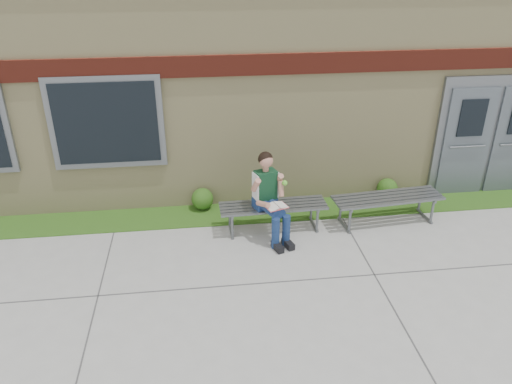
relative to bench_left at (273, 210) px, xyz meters
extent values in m
plane|color=#9E9E99|center=(0.29, -2.00, -0.36)|extent=(80.00, 80.00, 0.00)
cube|color=#245416|center=(0.29, 0.60, -0.35)|extent=(16.00, 0.80, 0.02)
cube|color=beige|center=(0.29, 4.00, 1.64)|extent=(16.00, 6.00, 4.00)
cube|color=maroon|center=(0.29, 0.97, 2.24)|extent=(16.00, 0.06, 0.35)
cube|color=slate|center=(-2.71, 0.96, 1.34)|extent=(1.90, 0.08, 1.60)
cube|color=black|center=(-2.71, 0.92, 1.34)|extent=(1.70, 0.04, 1.40)
cube|color=slate|center=(4.29, 0.96, 0.79)|extent=(2.20, 0.08, 2.30)
cube|color=#545D65|center=(3.79, 0.91, 0.69)|extent=(0.92, 0.06, 2.10)
cube|color=slate|center=(0.00, 0.00, 0.09)|extent=(1.82, 0.55, 0.04)
cube|color=slate|center=(-0.72, 0.00, -0.16)|extent=(0.06, 0.50, 0.41)
cube|color=slate|center=(0.72, 0.00, -0.16)|extent=(0.06, 0.50, 0.41)
cube|color=slate|center=(2.00, 0.00, 0.12)|extent=(1.95, 0.70, 0.04)
cube|color=slate|center=(1.24, 0.00, -0.14)|extent=(0.09, 0.53, 0.43)
cube|color=slate|center=(2.76, 0.00, -0.14)|extent=(0.09, 0.53, 0.43)
cube|color=navy|center=(-0.15, -0.05, 0.19)|extent=(0.43, 0.36, 0.17)
cube|color=#0E341C|center=(-0.15, -0.07, 0.53)|extent=(0.39, 0.31, 0.49)
sphere|color=tan|center=(-0.14, -0.08, 0.96)|extent=(0.29, 0.29, 0.23)
sphere|color=black|center=(-0.15, -0.06, 0.98)|extent=(0.30, 0.30, 0.24)
cylinder|color=navy|center=(-0.15, -0.35, 0.21)|extent=(0.30, 0.48, 0.16)
cylinder|color=navy|center=(0.03, -0.28, 0.21)|extent=(0.30, 0.48, 0.16)
cylinder|color=navy|center=(-0.05, -0.58, -0.09)|extent=(0.13, 0.13, 0.54)
cylinder|color=navy|center=(0.13, -0.52, -0.09)|extent=(0.13, 0.13, 0.54)
cube|color=black|center=(-0.03, -0.65, -0.31)|extent=(0.19, 0.30, 0.11)
cube|color=black|center=(0.16, -0.59, -0.31)|extent=(0.19, 0.30, 0.11)
cylinder|color=tan|center=(-0.32, -0.20, 0.59)|extent=(0.17, 0.26, 0.28)
cylinder|color=tan|center=(0.07, -0.07, 0.59)|extent=(0.17, 0.26, 0.28)
cube|color=white|center=(-0.02, -0.44, 0.32)|extent=(0.39, 0.33, 0.02)
cube|color=#D95156|center=(-0.02, -0.44, 0.31)|extent=(0.39, 0.34, 0.01)
sphere|color=#69CB36|center=(0.15, -0.20, 0.60)|extent=(0.09, 0.09, 0.09)
sphere|color=#245416|center=(-1.18, 0.85, -0.14)|extent=(0.40, 0.40, 0.40)
sphere|color=#245416|center=(2.34, 0.85, -0.15)|extent=(0.39, 0.39, 0.39)
camera|label=1|loc=(-1.20, -7.29, 4.07)|focal=35.00mm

